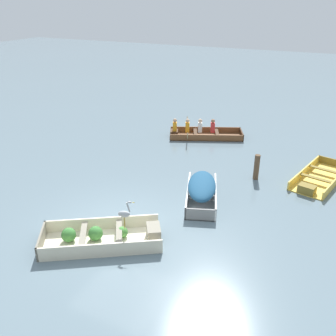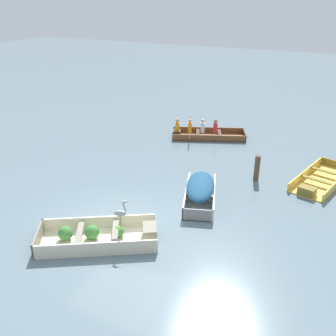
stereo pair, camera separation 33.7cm
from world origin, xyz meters
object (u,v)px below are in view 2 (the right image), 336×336
skiff_white_near_moored (200,188)px  dinghy_cream_foreground (99,236)px  heron_on_dinghy (121,213)px  mooring_post (257,168)px  skiff_yellow_mid_moored (320,180)px  rowboat_wooden_brown_with_crew (203,133)px

skiff_white_near_moored → dinghy_cream_foreground: bearing=-116.0°
heron_on_dinghy → mooring_post: size_ratio=0.90×
skiff_yellow_mid_moored → rowboat_wooden_brown_with_crew: 6.03m
skiff_yellow_mid_moored → rowboat_wooden_brown_with_crew: size_ratio=0.91×
heron_on_dinghy → dinghy_cream_foreground: bearing=-153.6°
skiff_white_near_moored → heron_on_dinghy: size_ratio=3.18×
dinghy_cream_foreground → heron_on_dinghy: (0.55, 0.27, 0.74)m
skiff_yellow_mid_moored → mooring_post: (-2.10, -0.78, 0.37)m
dinghy_cream_foreground → mooring_post: 6.25m
dinghy_cream_foreground → mooring_post: size_ratio=3.60×
skiff_yellow_mid_moored → heron_on_dinghy: (-4.39, -6.06, 0.80)m
skiff_white_near_moored → skiff_yellow_mid_moored: skiff_white_near_moored is taller
dinghy_cream_foreground → rowboat_wooden_brown_with_crew: (-0.52, 8.87, 0.04)m
skiff_white_near_moored → mooring_post: 2.59m
dinghy_cream_foreground → mooring_post: mooring_post is taller
skiff_yellow_mid_moored → dinghy_cream_foreground: bearing=-128.0°
skiff_white_near_moored → rowboat_wooden_brown_with_crew: (-2.12, 5.59, -0.23)m
heron_on_dinghy → mooring_post: heron_on_dinghy is taller
skiff_yellow_mid_moored → mooring_post: 2.27m
skiff_white_near_moored → heron_on_dinghy: heron_on_dinghy is taller
skiff_yellow_mid_moored → mooring_post: mooring_post is taller
mooring_post → skiff_white_near_moored: bearing=-118.7°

